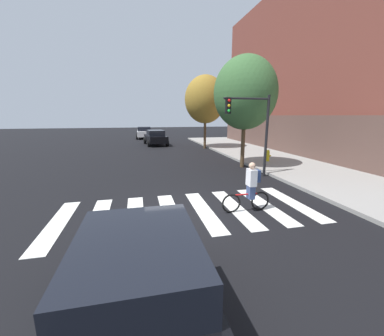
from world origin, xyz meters
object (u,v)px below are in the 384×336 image
object	(u,v)px
sedan_near	(140,282)
traffic_light_near	(253,122)
fire_hydrant	(268,155)
street_tree_mid	(205,100)
manhole_cover	(171,261)
cyclist	(250,187)
sedan_far	(144,132)
street_tree_near	(245,93)
sedan_mid	(156,137)

from	to	relation	value
sedan_near	traffic_light_near	world-z (taller)	traffic_light_near
fire_hydrant	street_tree_mid	size ratio (longest dim) A/B	0.11
manhole_cover	sedan_near	xyz separation A→B (m)	(-0.68, -1.61, 0.82)
fire_hydrant	street_tree_mid	world-z (taller)	street_tree_mid
manhole_cover	street_tree_mid	size ratio (longest dim) A/B	0.09
cyclist	street_tree_mid	xyz separation A→B (m)	(2.87, 15.52, 3.82)
sedan_far	traffic_light_near	distance (m)	24.10
cyclist	street_tree_near	world-z (taller)	street_tree_near
manhole_cover	street_tree_near	bearing A→B (deg)	57.08
cyclist	traffic_light_near	size ratio (longest dim) A/B	0.41
sedan_near	cyclist	size ratio (longest dim) A/B	2.70
cyclist	traffic_light_near	world-z (taller)	traffic_light_near
cyclist	street_tree_near	distance (m)	8.03
street_tree_near	manhole_cover	bearing A→B (deg)	-122.92
street_tree_mid	street_tree_near	bearing A→B (deg)	-90.71
manhole_cover	sedan_far	distance (m)	30.06
fire_hydrant	street_tree_mid	bearing A→B (deg)	104.75
sedan_near	cyclist	xyz separation A→B (m)	(3.67, 3.88, 0.02)
cyclist	street_tree_mid	world-z (taller)	street_tree_mid
sedan_far	traffic_light_near	bearing A→B (deg)	-78.76
sedan_near	cyclist	world-z (taller)	cyclist
sedan_near	sedan_mid	xyz separation A→B (m)	(2.05, 23.44, 0.02)
manhole_cover	sedan_mid	xyz separation A→B (m)	(1.37, 21.82, 0.83)
sedan_near	street_tree_near	size ratio (longest dim) A/B	0.70
manhole_cover	sedan_mid	world-z (taller)	sedan_mid
sedan_far	street_tree_near	xyz separation A→B (m)	(5.33, -21.17, 3.63)
sedan_near	cyclist	bearing A→B (deg)	46.62
sedan_mid	street_tree_mid	world-z (taller)	street_tree_mid
sedan_near	traffic_light_near	xyz separation A→B (m)	(5.78, 8.10, 2.04)
sedan_mid	street_tree_near	world-z (taller)	street_tree_near
manhole_cover	fire_hydrant	xyz separation A→B (m)	(8.00, 9.67, 0.53)
cyclist	manhole_cover	bearing A→B (deg)	-142.80
sedan_near	sedan_far	bearing A→B (deg)	88.02
fire_hydrant	street_tree_near	size ratio (longest dim) A/B	0.12
manhole_cover	fire_hydrant	size ratio (longest dim) A/B	0.82
sedan_far	fire_hydrant	distance (m)	21.74
sedan_near	fire_hydrant	distance (m)	14.24
manhole_cover	cyclist	bearing A→B (deg)	37.20
street_tree_near	street_tree_mid	bearing A→B (deg)	89.29
street_tree_near	street_tree_mid	distance (m)	8.91
fire_hydrant	street_tree_near	world-z (taller)	street_tree_near
fire_hydrant	street_tree_mid	xyz separation A→B (m)	(-2.14, 8.12, 4.13)
cyclist	traffic_light_near	bearing A→B (deg)	63.40
cyclist	street_tree_mid	distance (m)	16.24
sedan_mid	street_tree_near	bearing A→B (deg)	-71.32
cyclist	fire_hydrant	bearing A→B (deg)	55.91
sedan_mid	manhole_cover	bearing A→B (deg)	-93.60
sedan_near	manhole_cover	bearing A→B (deg)	67.11
sedan_near	fire_hydrant	bearing A→B (deg)	52.44
traffic_light_near	street_tree_mid	xyz separation A→B (m)	(0.76, 11.30, 1.80)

